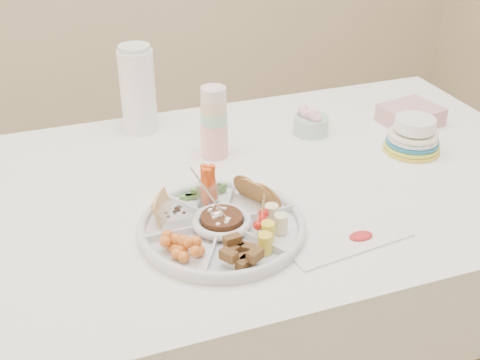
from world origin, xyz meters
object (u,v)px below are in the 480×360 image
object	(u,v)px
party_tray	(222,224)
thermos	(138,88)
plate_stack	(413,134)
dining_table	(281,283)

from	to	relation	value
party_tray	thermos	xyz separation A→B (m)	(-0.06, 0.60, 0.11)
plate_stack	thermos	bearing A→B (deg)	150.38
thermos	plate_stack	xyz separation A→B (m)	(0.70, -0.40, -0.08)
dining_table	plate_stack	size ratio (longest dim) A/B	9.44
dining_table	thermos	world-z (taller)	thermos
dining_table	thermos	distance (m)	0.72
dining_table	thermos	size ratio (longest dim) A/B	5.60
party_tray	thermos	distance (m)	0.62
party_tray	thermos	world-z (taller)	thermos
dining_table	party_tray	size ratio (longest dim) A/B	4.00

